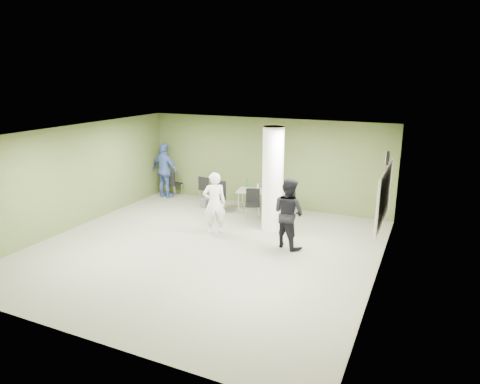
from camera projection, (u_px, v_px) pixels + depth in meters
The scene contains 17 objects.
floor at pixel (204, 249), 10.40m from camera, with size 8.00×8.00×0.00m, color #5C5A48.
ceiling at pixel (202, 134), 9.65m from camera, with size 8.00×8.00×0.00m, color white.
wall_back at pixel (265, 162), 13.53m from camera, with size 8.00×0.02×2.80m, color #435327.
wall_left at pixel (75, 177), 11.62m from camera, with size 0.02×8.00×2.80m, color #435327.
wall_right_cream at pixel (380, 216), 8.42m from camera, with size 0.02×8.00×2.80m, color beige.
column at pixel (273, 179), 11.37m from camera, with size 0.56×0.56×2.80m, color silver.
whiteboard at pixel (384, 196), 9.47m from camera, with size 0.05×2.30×1.30m.
wall_clock at pixel (388, 158), 9.25m from camera, with size 0.06×0.32×0.32m.
folding_table at pixel (261, 192), 12.92m from camera, with size 1.57×0.91×0.95m.
wastebasket at pixel (204, 203), 13.60m from camera, with size 0.24×0.24×0.28m, color #4C4C4C.
chair_back_left at pixel (172, 182), 14.68m from camera, with size 0.49×0.49×0.89m.
chair_back_right at pixel (206, 187), 14.17m from camera, with size 0.48×0.48×0.85m.
chair_table_left at pixel (219, 194), 13.15m from camera, with size 0.60×0.60×0.91m.
chair_table_right at pixel (253, 201), 12.54m from camera, with size 0.55×0.55×0.86m.
woman_white at pixel (214, 203), 11.21m from camera, with size 0.61×0.40×1.66m, color silver.
man_black at pixel (288, 213), 10.31m from camera, with size 0.84×0.65×1.73m, color black.
man_blue at pixel (165, 171), 14.49m from camera, with size 1.10×0.46×1.88m, color #384F8C.
Camera 1 is at (4.80, -8.41, 4.11)m, focal length 32.00 mm.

